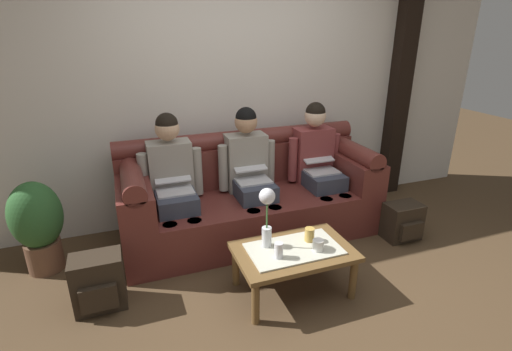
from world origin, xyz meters
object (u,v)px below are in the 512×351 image
Objects in this scene: coffee_table at (294,255)px; couch at (250,197)px; person_right at (317,160)px; cup_near_left at (318,245)px; person_middle at (250,169)px; backpack_left at (99,283)px; flower_vase at (267,210)px; cup_near_right at (279,250)px; person_left at (173,179)px; backpack_right at (403,222)px; cup_far_center at (309,235)px; potted_plant at (37,223)px.

couch is at bearing 90.00° from coffee_table.
person_right is 1.23m from cup_near_left.
person_middle is 14.69× the size of cup_near_left.
person_middle reaches higher than backpack_left.
cup_near_right is at bearing -82.44° from flower_vase.
cup_near_right is (-0.31, 0.01, 0.02)m from cup_near_left.
person_right is at bearing -0.01° from person_left.
couch reaches higher than cup_near_left.
backpack_right is (1.32, -0.63, -0.48)m from person_middle.
cup_far_center is at bearing -80.61° from couch.
person_left is at bearing -179.66° from couch.
person_left reaches higher than potted_plant.
backpack_left is (-1.37, -0.68, -0.17)m from couch.
cup_near_right reaches higher than backpack_right.
flower_vase is at bearing -28.05° from potted_plant.
couch reaches higher than backpack_left.
couch is 1.09m from cup_near_left.
couch is 5.82× the size of backpack_left.
backpack_right is at bearing -11.08° from potted_plant.
cup_near_right reaches higher than backpack_left.
couch is 20.49× the size of cup_near_right.
person_right is 14.69× the size of cup_near_left.
cup_near_right is 1.96m from potted_plant.
person_middle reaches higher than coffee_table.
person_left is at bearing 133.05° from cup_far_center.
person_left is 1.12m from potted_plant.
person_middle is 3.46× the size of backpack_right.
person_right reaches higher than cup_near_right.
couch is at bearing 0.64° from potted_plant.
person_middle is 0.90m from flower_vase.
flower_vase is 3.97× the size of cup_near_right.
person_middle is at bearing 26.05° from backpack_left.
person_middle is (0.71, -0.00, 0.00)m from person_left.
person_left reaches higher than couch.
cup_far_center is (0.31, 0.13, -0.01)m from cup_near_right.
backpack_left is at bearing 162.37° from cup_near_right.
backpack_right is (1.47, 0.43, -0.26)m from cup_near_right.
coffee_table is at bearing -54.09° from person_left.
person_right reaches higher than cup_near_left.
person_left is 1.00× the size of person_middle.
couch is 0.29m from person_middle.
flower_vase is 4.42× the size of cup_far_center.
backpack_right is 2.69m from backpack_left.
person_middle reaches higher than cup_near_right.
cup_near_left is 2.23m from potted_plant.
person_left is 1.05m from backpack_left.
person_left is 1.22m from cup_near_right.
couch is at bearing 78.76° from flower_vase.
backpack_left reaches higher than backpack_right.
person_middle is at bearing 90.00° from coffee_table.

